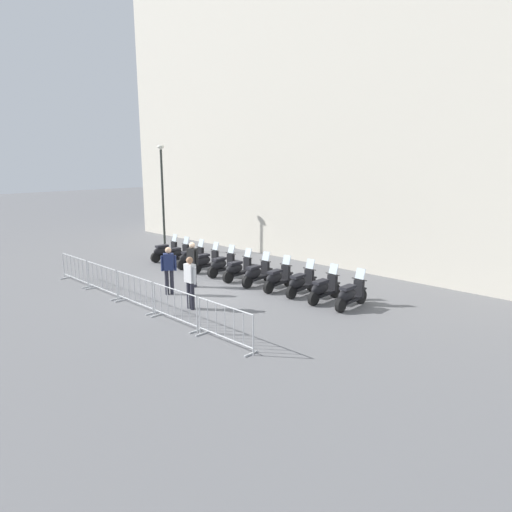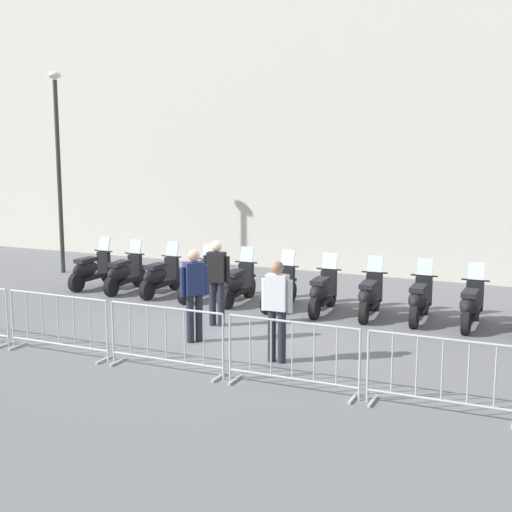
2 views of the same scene
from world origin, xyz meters
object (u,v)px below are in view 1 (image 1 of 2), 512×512
Objects in this scene: barrier_segment_4 at (225,325)px; barrier_segment_0 at (75,270)px; motorcycle_5 at (238,269)px; motorcycle_1 at (177,255)px; motorcycle_0 at (165,252)px; motorcycle_8 at (301,283)px; motorcycle_3 at (206,261)px; barrier_segment_2 at (135,292)px; barrier_segment_3 at (175,307)px; motorcycle_7 at (278,278)px; motorcycle_9 at (323,289)px; street_lamp at (162,188)px; motorcycle_10 at (350,295)px; barrier_segment_1 at (102,280)px; officer_mid_plaza at (193,262)px; motorcycle_2 at (191,258)px; motorcycle_6 at (257,274)px; officer_by_barriers at (190,280)px; officer_near_row_end at (169,268)px; motorcycle_4 at (222,265)px.

barrier_segment_0 is at bearing 176.80° from barrier_segment_4.
motorcycle_1 is at bearing 176.21° from motorcycle_5.
motorcycle_0 is 1.00× the size of motorcycle_8.
barrier_segment_4 is at bearing -3.20° from barrier_segment_0.
motorcycle_3 is 5.18m from barrier_segment_2.
barrier_segment_3 is (6.03, -5.09, 0.07)m from motorcycle_1.
motorcycle_7 and motorcycle_9 have the same top height.
street_lamp reaches higher than barrier_segment_2.
motorcycle_5 is at bearing 177.73° from motorcycle_10.
street_lamp reaches higher than barrier_segment_1.
motorcycle_5 is at bearing 43.93° from barrier_segment_0.
barrier_segment_0 is at bearing -136.07° from motorcycle_5.
motorcycle_3 is at bearing 140.34° from barrier_segment_4.
motorcycle_5 is at bearing 70.00° from officer_mid_plaza.
motorcycle_2 is 6.19m from motorcycle_8.
barrier_segment_1 is at bearing -82.37° from motorcycle_2.
motorcycle_1 and motorcycle_5 have the same top height.
motorcycle_0 and motorcycle_1 have the same top height.
barrier_segment_1 is at bearing -3.20° from barrier_segment_0.
motorcycle_6 is 1.00× the size of officer_mid_plaza.
barrier_segment_1 is 1.21× the size of officer_by_barriers.
motorcycle_9 is 11.79m from street_lamp.
barrier_segment_0 is at bearing -108.11° from motorcycle_2.
officer_by_barriers is at bearing -18.02° from officer_near_row_end.
motorcycle_6 is 1.00× the size of motorcycle_9.
street_lamp is at bearing 167.82° from motorcycle_7.
motorcycle_8 is (8.25, -0.45, 0.00)m from motorcycle_0.
motorcycle_2 is 4.16m from officer_near_row_end.
barrier_segment_0 is 4.78m from officer_mid_plaza.
officer_by_barriers reaches higher than motorcycle_6.
motorcycle_10 is at bearing -2.94° from motorcycle_1.
motorcycle_8 is 7.15m from barrier_segment_1.
motorcycle_8 is 1.03m from motorcycle_9.
officer_near_row_end is (1.49, -3.19, 0.53)m from motorcycle_3.
officer_mid_plaza is (3.45, -2.09, 0.53)m from motorcycle_1.
officer_mid_plaza reaches higher than motorcycle_10.
motorcycle_4 reaches higher than barrier_segment_0.
motorcycle_0 is 3.83m from street_lamp.
officer_by_barriers is at bearing 155.09° from barrier_segment_4.
officer_mid_plaza is (6.45, -3.72, -2.38)m from street_lamp.
motorcycle_6 is at bearing 177.83° from motorcycle_9.
motorcycle_2 is 1.00× the size of motorcycle_6.
motorcycle_3 is 4.13m from motorcycle_7.
barrier_segment_1 is at bearing -165.47° from officer_by_barriers.
motorcycle_9 is at bearing 178.81° from motorcycle_10.
motorcycle_2 is at bearing 144.21° from barrier_segment_4.
street_lamp is at bearing 143.02° from officer_near_row_end.
motorcycle_0 is at bearing 143.64° from barrier_segment_3.
motorcycle_2 is 0.82× the size of barrier_segment_3.
motorcycle_4 is (1.04, -0.05, 0.00)m from motorcycle_3.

